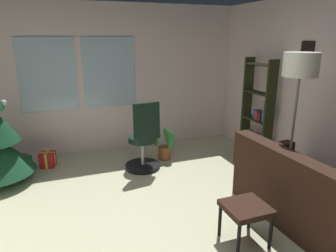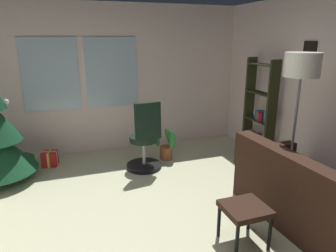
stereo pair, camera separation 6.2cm
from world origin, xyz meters
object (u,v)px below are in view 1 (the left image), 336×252
(footstool, at_px, (246,211))
(office_chair, at_px, (144,143))
(gift_box_green, at_px, (20,163))
(floor_lamp, at_px, (300,74))
(gift_box_red, at_px, (48,159))
(potted_plant, at_px, (165,144))
(bookshelf, at_px, (257,117))

(footstool, bearing_deg, office_chair, 102.71)
(office_chair, bearing_deg, footstool, -77.29)
(gift_box_green, height_order, floor_lamp, floor_lamp)
(gift_box_red, xyz_separation_m, office_chair, (1.44, -0.65, 0.32))
(floor_lamp, bearing_deg, office_chair, 135.52)
(floor_lamp, bearing_deg, gift_box_green, 147.10)
(floor_lamp, relative_size, potted_plant, 2.85)
(bookshelf, bearing_deg, gift_box_green, 165.74)
(floor_lamp, bearing_deg, footstool, -150.44)
(potted_plant, bearing_deg, office_chair, -148.99)
(gift_box_green, height_order, office_chair, office_chair)
(office_chair, xyz_separation_m, potted_plant, (0.44, 0.27, -0.16))
(footstool, height_order, bookshelf, bookshelf)
(potted_plant, bearing_deg, floor_lamp, -58.64)
(footstool, distance_m, potted_plant, 2.33)
(gift_box_red, height_order, office_chair, office_chair)
(potted_plant, bearing_deg, gift_box_red, 168.41)
(footstool, distance_m, floor_lamp, 1.73)
(office_chair, relative_size, floor_lamp, 0.60)
(gift_box_red, distance_m, office_chair, 1.61)
(bookshelf, height_order, potted_plant, bookshelf)
(gift_box_green, bearing_deg, bookshelf, -14.26)
(bookshelf, distance_m, floor_lamp, 1.54)
(office_chair, distance_m, potted_plant, 0.54)
(office_chair, relative_size, bookshelf, 0.65)
(office_chair, distance_m, bookshelf, 1.93)
(footstool, relative_size, bookshelf, 0.25)
(floor_lamp, xyz_separation_m, potted_plant, (-1.06, 1.74, -1.33))
(gift_box_green, height_order, potted_plant, potted_plant)
(gift_box_red, distance_m, bookshelf, 3.50)
(office_chair, height_order, bookshelf, bookshelf)
(footstool, bearing_deg, potted_plant, 90.58)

